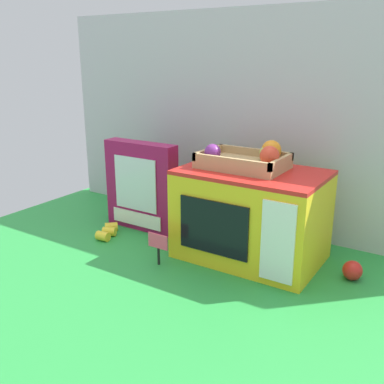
{
  "coord_description": "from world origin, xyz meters",
  "views": [
    {
      "loc": [
        0.67,
        -1.16,
        0.61
      ],
      "look_at": [
        -0.09,
        0.03,
        0.18
      ],
      "focal_mm": 41.52,
      "sensor_mm": 36.0,
      "label": 1
    }
  ],
  "objects_px": {
    "loose_toy_banana": "(108,231)",
    "price_sign": "(158,244)",
    "food_groups_crate": "(249,159)",
    "loose_toy_apple": "(352,270)",
    "cookie_set_box": "(141,186)",
    "toy_microwave": "(251,215)"
  },
  "relations": [
    {
      "from": "loose_toy_banana",
      "to": "price_sign",
      "type": "bearing_deg",
      "value": -16.59
    },
    {
      "from": "food_groups_crate",
      "to": "loose_toy_apple",
      "type": "xyz_separation_m",
      "value": [
        0.33,
        0.0,
        -0.28
      ]
    },
    {
      "from": "cookie_set_box",
      "to": "loose_toy_apple",
      "type": "xyz_separation_m",
      "value": [
        0.75,
        0.01,
        -0.13
      ]
    },
    {
      "from": "toy_microwave",
      "to": "price_sign",
      "type": "xyz_separation_m",
      "value": [
        -0.21,
        -0.2,
        -0.07
      ]
    },
    {
      "from": "price_sign",
      "to": "cookie_set_box",
      "type": "bearing_deg",
      "value": 137.61
    },
    {
      "from": "food_groups_crate",
      "to": "cookie_set_box",
      "type": "distance_m",
      "value": 0.44
    },
    {
      "from": "loose_toy_apple",
      "to": "food_groups_crate",
      "type": "bearing_deg",
      "value": -179.61
    },
    {
      "from": "toy_microwave",
      "to": "loose_toy_apple",
      "type": "bearing_deg",
      "value": 4.02
    },
    {
      "from": "loose_toy_banana",
      "to": "food_groups_crate",
      "type": "bearing_deg",
      "value": 15.99
    },
    {
      "from": "price_sign",
      "to": "loose_toy_apple",
      "type": "xyz_separation_m",
      "value": [
        0.52,
        0.22,
        -0.04
      ]
    },
    {
      "from": "loose_toy_banana",
      "to": "loose_toy_apple",
      "type": "distance_m",
      "value": 0.82
    },
    {
      "from": "cookie_set_box",
      "to": "food_groups_crate",
      "type": "bearing_deg",
      "value": 1.18
    },
    {
      "from": "food_groups_crate",
      "to": "price_sign",
      "type": "height_order",
      "value": "food_groups_crate"
    },
    {
      "from": "food_groups_crate",
      "to": "loose_toy_apple",
      "type": "relative_size",
      "value": 4.58
    },
    {
      "from": "food_groups_crate",
      "to": "price_sign",
      "type": "bearing_deg",
      "value": -129.98
    },
    {
      "from": "food_groups_crate",
      "to": "cookie_set_box",
      "type": "height_order",
      "value": "food_groups_crate"
    },
    {
      "from": "toy_microwave",
      "to": "loose_toy_apple",
      "type": "relative_size",
      "value": 7.67
    },
    {
      "from": "toy_microwave",
      "to": "food_groups_crate",
      "type": "bearing_deg",
      "value": 140.71
    },
    {
      "from": "cookie_set_box",
      "to": "loose_toy_banana",
      "type": "bearing_deg",
      "value": -113.31
    },
    {
      "from": "price_sign",
      "to": "loose_toy_banana",
      "type": "relative_size",
      "value": 0.8
    },
    {
      "from": "loose_toy_apple",
      "to": "cookie_set_box",
      "type": "bearing_deg",
      "value": -179.17
    },
    {
      "from": "toy_microwave",
      "to": "cookie_set_box",
      "type": "relative_size",
      "value": 1.34
    }
  ]
}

